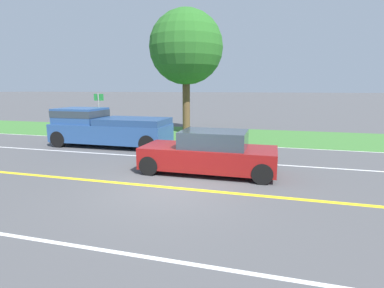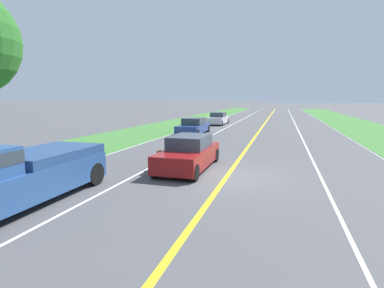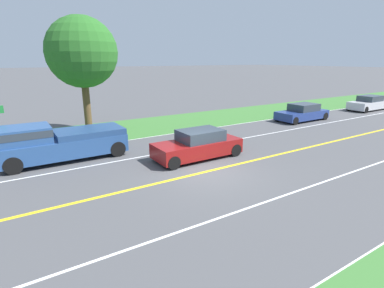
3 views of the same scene
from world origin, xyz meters
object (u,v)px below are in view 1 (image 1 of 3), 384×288
at_px(dog, 209,150).
at_px(street_sign, 99,109).
at_px(ego_car, 210,153).
at_px(roadside_tree_right_near, 186,48).
at_px(pickup_truck, 106,127).

distance_m(dog, street_sign, 9.67).
bearing_deg(ego_car, street_sign, 51.78).
bearing_deg(roadside_tree_right_near, pickup_truck, 151.83).
bearing_deg(pickup_truck, street_sign, 36.78).
height_order(ego_car, pickup_truck, pickup_truck).
bearing_deg(pickup_truck, ego_car, -119.65).
relative_size(ego_car, dog, 3.82).
height_order(dog, pickup_truck, pickup_truck).
bearing_deg(dog, street_sign, 58.32).
height_order(pickup_truck, street_sign, street_sign).
bearing_deg(dog, ego_car, -165.64).
relative_size(ego_car, street_sign, 1.76).
height_order(dog, roadside_tree_right_near, roadside_tree_right_near).
height_order(ego_car, dog, ego_car).
xyz_separation_m(dog, pickup_truck, (2.22, 5.65, 0.38)).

